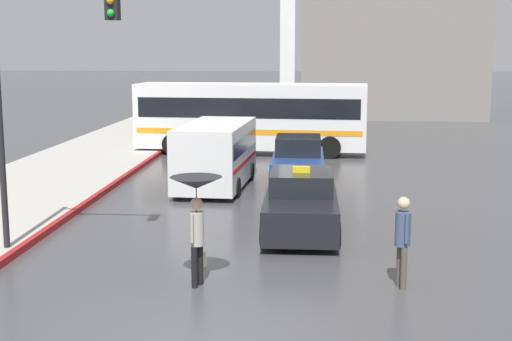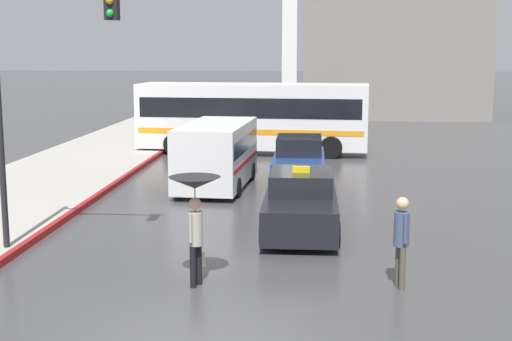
{
  "view_description": "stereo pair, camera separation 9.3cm",
  "coord_description": "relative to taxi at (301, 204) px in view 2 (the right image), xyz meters",
  "views": [
    {
      "loc": [
        1.9,
        -10.64,
        4.59
      ],
      "look_at": [
        0.53,
        8.21,
        1.4
      ],
      "focal_mm": 50.0,
      "sensor_mm": 36.0,
      "label": 1
    },
    {
      "loc": [
        2.0,
        -10.63,
        4.59
      ],
      "look_at": [
        0.53,
        8.21,
        1.4
      ],
      "focal_mm": 50.0,
      "sensor_mm": 36.0,
      "label": 2
    }
  ],
  "objects": [
    {
      "name": "taxi",
      "position": [
        0.0,
        0.0,
        0.0
      ],
      "size": [
        1.91,
        4.6,
        1.69
      ],
      "rotation": [
        0.0,
        0.0,
        3.14
      ],
      "color": "black",
      "rests_on": "ground_plane"
    },
    {
      "name": "sedan_red",
      "position": [
        -0.18,
        7.31,
        -0.01
      ],
      "size": [
        1.91,
        4.68,
        1.55
      ],
      "rotation": [
        0.0,
        0.0,
        3.14
      ],
      "color": "navy",
      "rests_on": "ground_plane"
    },
    {
      "name": "ambulance_van",
      "position": [
        -2.93,
        5.67,
        0.51
      ],
      "size": [
        2.34,
        5.24,
        2.18
      ],
      "rotation": [
        0.0,
        0.0,
        3.08
      ],
      "color": "silver",
      "rests_on": "ground_plane"
    },
    {
      "name": "city_bus",
      "position": [
        -2.39,
        14.01,
        1.03
      ],
      "size": [
        10.42,
        3.25,
        3.12
      ],
      "rotation": [
        0.0,
        0.0,
        -1.64
      ],
      "color": "silver",
      "rests_on": "ground_plane"
    },
    {
      "name": "pedestrian_with_umbrella",
      "position": [
        -1.99,
        -4.53,
        1.05
      ],
      "size": [
        1.01,
        1.01,
        2.19
      ],
      "rotation": [
        0.0,
        0.0,
        1.17
      ],
      "color": "black",
      "rests_on": "ground_plane"
    },
    {
      "name": "pedestrian_man",
      "position": [
        2.01,
        -4.34,
        0.38
      ],
      "size": [
        0.37,
        0.45,
        1.82
      ],
      "rotation": [
        0.0,
        0.0,
        -1.31
      ],
      "color": "#4C473D",
      "rests_on": "ground_plane"
    },
    {
      "name": "traffic_light",
      "position": [
        -5.62,
        -2.67,
        3.6
      ],
      "size": [
        2.83,
        0.38,
        6.33
      ],
      "color": "black",
      "rests_on": "ground_plane"
    }
  ]
}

